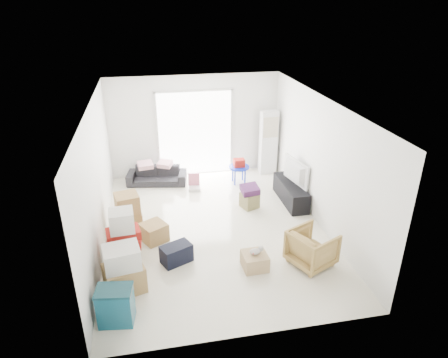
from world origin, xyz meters
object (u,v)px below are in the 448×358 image
object	(u,v)px
ac_tower	(268,143)
tv_console	(291,192)
sofa	(157,173)
kids_table	(239,166)
armchair	(312,246)
storage_bins	(116,306)
television	(292,181)
ottoman	(249,200)
wood_crate	(255,261)

from	to	relation	value
ac_tower	tv_console	bearing A→B (deg)	-88.40
sofa	kids_table	bearing A→B (deg)	0.38
sofa	armchair	bearing A→B (deg)	-46.60
storage_bins	kids_table	bearing A→B (deg)	56.86
ac_tower	sofa	distance (m)	3.11
television	kids_table	xyz separation A→B (m)	(-0.98, 1.27, -0.07)
television	tv_console	bearing A→B (deg)	-0.00
armchair	ottoman	distance (m)	2.39
ac_tower	television	world-z (taller)	ac_tower
storage_bins	wood_crate	distance (m)	2.55
ottoman	television	bearing A→B (deg)	4.76
storage_bins	television	bearing A→B (deg)	39.39
armchair	television	bearing A→B (deg)	-35.96
ac_tower	tv_console	size ratio (longest dim) A/B	1.22
television	storage_bins	bearing A→B (deg)	118.10
sofa	storage_bins	distance (m)	4.91
ac_tower	ottoman	world-z (taller)	ac_tower
ac_tower	kids_table	world-z (taller)	ac_tower
television	armchair	bearing A→B (deg)	157.76
ottoman	wood_crate	distance (m)	2.29
sofa	storage_bins	size ratio (longest dim) A/B	2.48
television	wood_crate	distance (m)	2.80
tv_console	television	size ratio (longest dim) A/B	1.42
television	ottoman	bearing A→B (deg)	83.46
storage_bins	armchair	bearing A→B (deg)	13.16
kids_table	ottoman	bearing A→B (deg)	-92.45
sofa	storage_bins	xyz separation A→B (m)	(-0.80, -4.84, 0.01)
ac_tower	storage_bins	xyz separation A→B (m)	(-3.85, -4.99, -0.57)
armchair	wood_crate	size ratio (longest dim) A/B	1.71
tv_console	sofa	distance (m)	3.50
wood_crate	tv_console	bearing A→B (deg)	56.91
tv_console	kids_table	size ratio (longest dim) A/B	2.15
television	storage_bins	distance (m)	5.05
ac_tower	sofa	xyz separation A→B (m)	(-3.05, -0.15, -0.58)
armchair	wood_crate	world-z (taller)	armchair
kids_table	ac_tower	bearing A→B (deg)	29.19
tv_console	armchair	distance (m)	2.45
ottoman	wood_crate	world-z (taller)	ottoman
ac_tower	kids_table	bearing A→B (deg)	-150.81
television	armchair	world-z (taller)	armchair
tv_console	wood_crate	size ratio (longest dim) A/B	3.27
ac_tower	kids_table	size ratio (longest dim) A/B	2.63
tv_console	armchair	bearing A→B (deg)	-100.95
sofa	television	bearing A→B (deg)	-17.60
television	kids_table	world-z (taller)	kids_table
ottoman	kids_table	world-z (taller)	kids_table
ottoman	armchair	bearing A→B (deg)	-76.06
television	sofa	bearing A→B (deg)	50.82
sofa	tv_console	bearing A→B (deg)	-17.60
sofa	wood_crate	xyz separation A→B (m)	(1.58, -3.96, -0.15)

